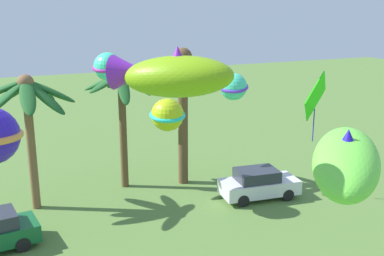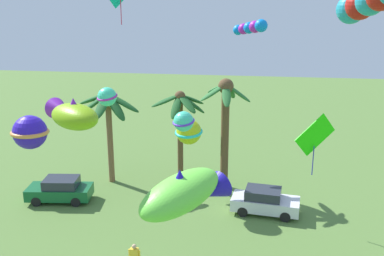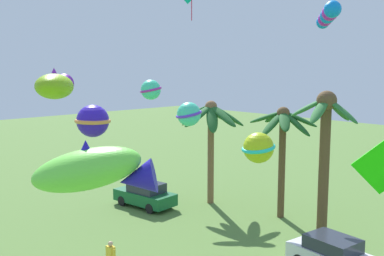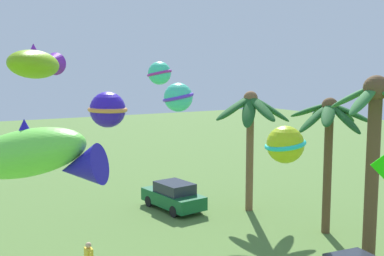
{
  "view_description": "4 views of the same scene",
  "coord_description": "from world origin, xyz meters",
  "px_view_note": "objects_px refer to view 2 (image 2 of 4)",
  "views": [
    {
      "loc": [
        -7.39,
        -7.58,
        9.37
      ],
      "look_at": [
        -0.75,
        7.29,
        5.08
      ],
      "focal_mm": 43.19,
      "sensor_mm": 36.0,
      "label": 1
    },
    {
      "loc": [
        3.63,
        -12.97,
        12.06
      ],
      "look_at": [
        0.71,
        7.46,
        6.05
      ],
      "focal_mm": 41.12,
      "sensor_mm": 36.0,
      "label": 2
    },
    {
      "loc": [
        13.46,
        -5.76,
        8.53
      ],
      "look_at": [
        -0.9,
        7.9,
        5.83
      ],
      "focal_mm": 42.58,
      "sensor_mm": 36.0,
      "label": 3
    },
    {
      "loc": [
        14.15,
        -1.03,
        7.55
      ],
      "look_at": [
        -0.92,
        7.76,
        5.41
      ],
      "focal_mm": 44.41,
      "sensor_mm": 36.0,
      "label": 4
    }
  ],
  "objects_px": {
    "kite_ball_3": "(107,97)",
    "kite_fish_8": "(185,193)",
    "kite_fish_5": "(72,115)",
    "kite_diamond_1": "(315,136)",
    "kite_ball_6": "(189,132)",
    "kite_tube_10": "(367,2)",
    "parked_car_1": "(60,190)",
    "kite_tube_4": "(251,28)",
    "palm_tree_0": "(225,112)",
    "palm_tree_2": "(180,111)",
    "kite_ball_2": "(184,121)",
    "palm_tree_1": "(108,110)",
    "kite_ball_9": "(30,132)",
    "parked_car_0": "(265,201)"
  },
  "relations": [
    {
      "from": "kite_ball_6",
      "to": "kite_ball_3",
      "type": "bearing_deg",
      "value": -133.34
    },
    {
      "from": "kite_ball_2",
      "to": "kite_fish_5",
      "type": "relative_size",
      "value": 0.46
    },
    {
      "from": "palm_tree_0",
      "to": "kite_fish_5",
      "type": "xyz_separation_m",
      "value": [
        -5.2,
        -11.61,
        2.59
      ]
    },
    {
      "from": "kite_diamond_1",
      "to": "palm_tree_2",
      "type": "bearing_deg",
      "value": 147.31
    },
    {
      "from": "kite_diamond_1",
      "to": "kite_ball_6",
      "type": "height_order",
      "value": "kite_diamond_1"
    },
    {
      "from": "kite_tube_10",
      "to": "palm_tree_2",
      "type": "bearing_deg",
      "value": 128.63
    },
    {
      "from": "palm_tree_0",
      "to": "kite_ball_3",
      "type": "relative_size",
      "value": 4.99
    },
    {
      "from": "palm_tree_1",
      "to": "kite_ball_3",
      "type": "xyz_separation_m",
      "value": [
        2.21,
        -6.42,
        2.32
      ]
    },
    {
      "from": "kite_fish_5",
      "to": "kite_ball_3",
      "type": "bearing_deg",
      "value": 93.4
    },
    {
      "from": "kite_diamond_1",
      "to": "palm_tree_0",
      "type": "bearing_deg",
      "value": 138.82
    },
    {
      "from": "parked_car_1",
      "to": "kite_ball_9",
      "type": "relative_size",
      "value": 1.6
    },
    {
      "from": "kite_ball_2",
      "to": "kite_ball_6",
      "type": "height_order",
      "value": "kite_ball_2"
    },
    {
      "from": "parked_car_1",
      "to": "kite_diamond_1",
      "type": "relative_size",
      "value": 1.17
    },
    {
      "from": "palm_tree_2",
      "to": "parked_car_0",
      "type": "bearing_deg",
      "value": -36.74
    },
    {
      "from": "palm_tree_1",
      "to": "kite_ball_6",
      "type": "bearing_deg",
      "value": -24.56
    },
    {
      "from": "palm_tree_1",
      "to": "kite_diamond_1",
      "type": "bearing_deg",
      "value": -18.43
    },
    {
      "from": "kite_fish_5",
      "to": "parked_car_1",
      "type": "bearing_deg",
      "value": 120.53
    },
    {
      "from": "palm_tree_1",
      "to": "kite_ball_2",
      "type": "distance_m",
      "value": 10.13
    },
    {
      "from": "kite_ball_3",
      "to": "kite_fish_5",
      "type": "bearing_deg",
      "value": -86.6
    },
    {
      "from": "kite_ball_3",
      "to": "kite_fish_8",
      "type": "bearing_deg",
      "value": -51.54
    },
    {
      "from": "parked_car_1",
      "to": "kite_diamond_1",
      "type": "height_order",
      "value": "kite_diamond_1"
    },
    {
      "from": "palm_tree_1",
      "to": "kite_ball_6",
      "type": "distance_m",
      "value": 6.37
    },
    {
      "from": "parked_car_1",
      "to": "kite_ball_3",
      "type": "relative_size",
      "value": 2.77
    },
    {
      "from": "kite_ball_6",
      "to": "kite_fish_5",
      "type": "bearing_deg",
      "value": -110.39
    },
    {
      "from": "palm_tree_1",
      "to": "kite_ball_3",
      "type": "distance_m",
      "value": 7.18
    },
    {
      "from": "kite_ball_3",
      "to": "kite_fish_5",
      "type": "relative_size",
      "value": 0.47
    },
    {
      "from": "kite_tube_4",
      "to": "parked_car_1",
      "type": "bearing_deg",
      "value": -175.28
    },
    {
      "from": "parked_car_1",
      "to": "kite_ball_2",
      "type": "distance_m",
      "value": 11.22
    },
    {
      "from": "palm_tree_1",
      "to": "palm_tree_2",
      "type": "distance_m",
      "value": 4.77
    },
    {
      "from": "palm_tree_0",
      "to": "kite_ball_2",
      "type": "distance_m",
      "value": 8.2
    },
    {
      "from": "palm_tree_2",
      "to": "kite_ball_9",
      "type": "relative_size",
      "value": 2.47
    },
    {
      "from": "kite_tube_10",
      "to": "kite_tube_4",
      "type": "bearing_deg",
      "value": 119.5
    },
    {
      "from": "kite_ball_6",
      "to": "kite_ball_9",
      "type": "height_order",
      "value": "kite_ball_9"
    },
    {
      "from": "kite_ball_9",
      "to": "kite_tube_10",
      "type": "height_order",
      "value": "kite_tube_10"
    },
    {
      "from": "palm_tree_1",
      "to": "kite_tube_4",
      "type": "relative_size",
      "value": 3.12
    },
    {
      "from": "kite_fish_8",
      "to": "kite_tube_10",
      "type": "distance_m",
      "value": 9.54
    },
    {
      "from": "palm_tree_2",
      "to": "kite_fish_5",
      "type": "distance_m",
      "value": 12.89
    },
    {
      "from": "palm_tree_0",
      "to": "palm_tree_2",
      "type": "bearing_deg",
      "value": 165.76
    },
    {
      "from": "kite_fish_5",
      "to": "kite_fish_8",
      "type": "height_order",
      "value": "kite_fish_5"
    },
    {
      "from": "kite_ball_2",
      "to": "kite_fish_8",
      "type": "bearing_deg",
      "value": -80.35
    },
    {
      "from": "palm_tree_2",
      "to": "kite_ball_6",
      "type": "distance_m",
      "value": 3.77
    },
    {
      "from": "palm_tree_2",
      "to": "parked_car_0",
      "type": "relative_size",
      "value": 1.55
    },
    {
      "from": "parked_car_1",
      "to": "kite_ball_3",
      "type": "xyz_separation_m",
      "value": [
        4.41,
        -2.97,
        6.66
      ]
    },
    {
      "from": "palm_tree_0",
      "to": "kite_ball_2",
      "type": "bearing_deg",
      "value": -100.04
    },
    {
      "from": "kite_fish_5",
      "to": "kite_ball_6",
      "type": "relative_size",
      "value": 1.56
    },
    {
      "from": "kite_ball_6",
      "to": "kite_tube_10",
      "type": "bearing_deg",
      "value": -43.91
    },
    {
      "from": "kite_diamond_1",
      "to": "kite_ball_6",
      "type": "xyz_separation_m",
      "value": [
        -7.01,
        1.62,
        -0.55
      ]
    },
    {
      "from": "palm_tree_1",
      "to": "kite_ball_2",
      "type": "height_order",
      "value": "kite_ball_2"
    },
    {
      "from": "kite_tube_4",
      "to": "kite_fish_5",
      "type": "relative_size",
      "value": 0.66
    },
    {
      "from": "parked_car_1",
      "to": "kite_tube_4",
      "type": "relative_size",
      "value": 1.97
    }
  ]
}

